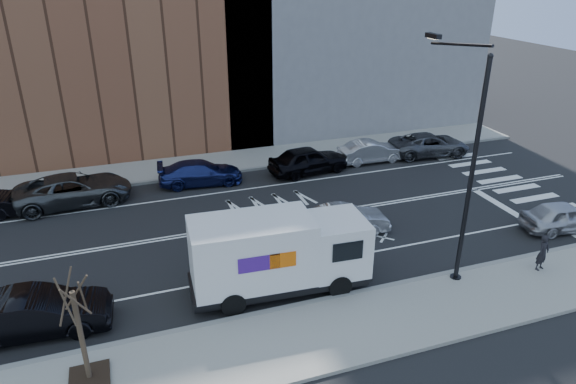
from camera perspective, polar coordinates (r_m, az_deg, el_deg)
ground at (r=25.29m, az=-5.10°, el=-3.81°), size 120.00×120.00×0.00m
sidewalk_near at (r=18.24m, az=2.13°, el=-15.95°), size 44.00×3.60×0.15m
sidewalk_far at (r=33.14m, az=-8.93°, el=3.09°), size 44.00×3.60×0.15m
curb_near at (r=19.55m, az=0.18°, el=-12.73°), size 44.00×0.25×0.17m
curb_far at (r=31.48m, az=-8.30°, el=2.00°), size 44.00×0.25×0.17m
crosswalk at (r=32.59m, az=23.26°, el=0.84°), size 3.00×14.00×0.01m
road_markings at (r=25.29m, az=-5.10°, el=-3.80°), size 40.00×8.60×0.01m
streetlight at (r=20.36m, az=19.08°, el=3.45°), size 0.44×4.02×9.34m
street_tree at (r=17.00m, az=-21.83°, el=-15.51°), size 1.20×1.20×3.75m
fedex_van at (r=19.78m, az=-1.13°, el=-6.76°), size 7.05×2.79×3.16m
far_parked_c at (r=29.47m, az=-22.71°, el=0.25°), size 6.08×3.19×1.63m
far_parked_d at (r=30.13m, az=-9.70°, el=2.13°), size 4.98×2.41×1.40m
far_parked_e at (r=31.30m, az=2.27°, el=3.59°), size 5.12×2.61×1.67m
far_parked_f at (r=33.54m, az=9.23°, el=4.47°), size 4.29×1.56×1.41m
far_parked_g at (r=35.59m, az=15.45°, el=5.11°), size 5.57×3.14×1.47m
driving_sedan at (r=24.42m, az=6.35°, el=-3.13°), size 4.28×1.83×1.37m
near_parked_rear_a at (r=20.06m, az=-26.13°, el=-12.01°), size 4.98×2.04×1.61m
near_parked_front at (r=27.91m, az=28.34°, el=-2.40°), size 4.33×2.19×1.41m
pedestrian at (r=23.65m, az=26.47°, el=-6.04°), size 0.65×0.52×1.57m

